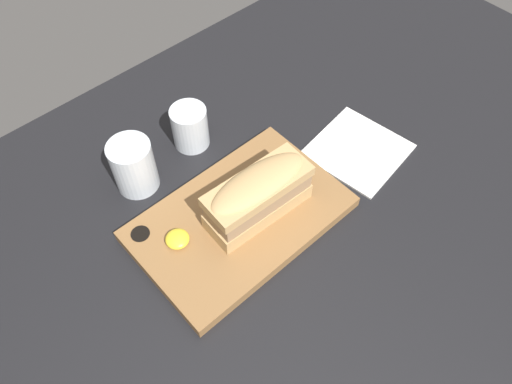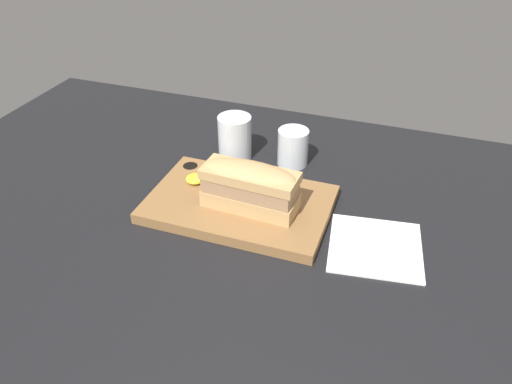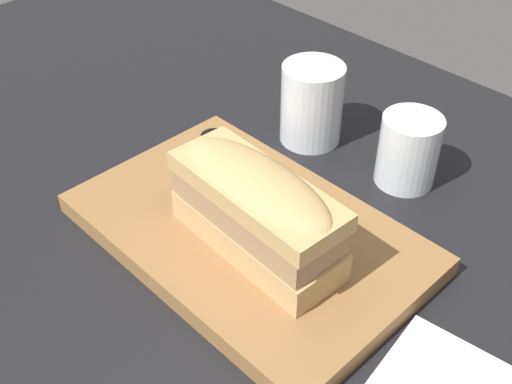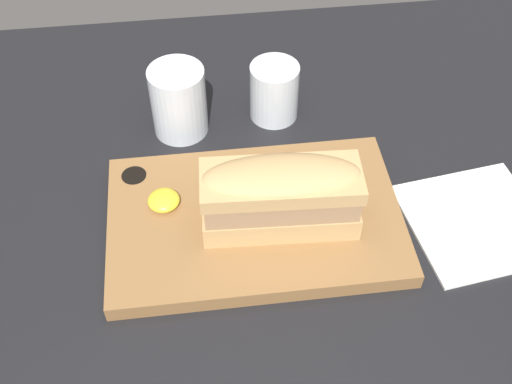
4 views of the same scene
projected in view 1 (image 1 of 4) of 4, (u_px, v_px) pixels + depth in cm
name	position (u px, v px, depth cm)	size (l,w,h in cm)	color
dining_table	(275.00, 208.00, 89.11)	(162.90, 95.52, 2.00)	black
serving_board	(239.00, 219.00, 85.29)	(35.63, 22.84, 2.26)	olive
sandwich	(257.00, 193.00, 80.90)	(18.62, 7.91, 9.39)	tan
mustard_dollop	(177.00, 239.00, 80.76)	(3.94, 3.94, 1.57)	yellow
water_glass	(134.00, 168.00, 87.55)	(7.63, 7.63, 10.09)	silver
wine_glass	(190.00, 129.00, 93.91)	(6.87, 6.87, 8.39)	silver
napkin	(358.00, 150.00, 95.50)	(18.46, 18.31, 0.40)	white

